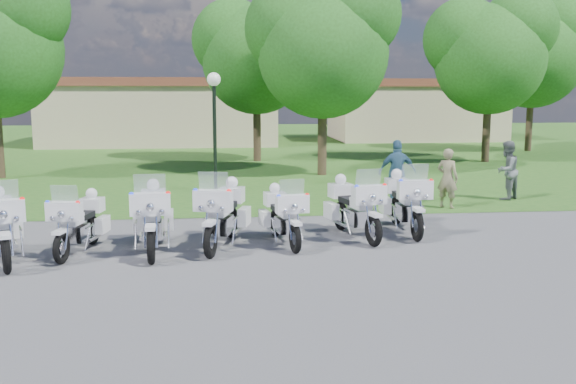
{
  "coord_description": "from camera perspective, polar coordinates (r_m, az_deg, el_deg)",
  "views": [
    {
      "loc": [
        -2.25,
        -13.68,
        3.31
      ],
      "look_at": [
        -0.74,
        1.2,
        0.95
      ],
      "focal_mm": 40.0,
      "sensor_mm": 36.0,
      "label": 1
    }
  ],
  "objects": [
    {
      "name": "building_west",
      "position": [
        41.86,
        -11.03,
        7.1
      ],
      "size": [
        14.56,
        8.32,
        4.1
      ],
      "color": "#C5AF8E",
      "rests_on": "ground"
    },
    {
      "name": "grass_lawn",
      "position": [
        40.87,
        -2.64,
        4.31
      ],
      "size": [
        100.0,
        48.0,
        0.01
      ],
      "primitive_type": "cube",
      "color": "#2A601E",
      "rests_on": "ground"
    },
    {
      "name": "motorcycle_1",
      "position": [
        13.94,
        -18.02,
        -2.56
      ],
      "size": [
        0.98,
        2.23,
        1.51
      ],
      "rotation": [
        0.0,
        0.0,
        2.96
      ],
      "color": "black",
      "rests_on": "ground"
    },
    {
      "name": "motorcycle_5",
      "position": [
        14.73,
        5.87,
        -1.31
      ],
      "size": [
        1.16,
        2.43,
        1.65
      ],
      "rotation": [
        0.0,
        0.0,
        3.37
      ],
      "color": "black",
      "rests_on": "ground"
    },
    {
      "name": "motorcycle_0",
      "position": [
        13.78,
        -24.11,
        -2.69
      ],
      "size": [
        1.4,
        2.41,
        1.7
      ],
      "rotation": [
        0.0,
        0.0,
        3.51
      ],
      "color": "black",
      "rests_on": "ground"
    },
    {
      "name": "motorcycle_3",
      "position": [
        13.82,
        -5.76,
        -1.89
      ],
      "size": [
        1.24,
        2.51,
        1.72
      ],
      "rotation": [
        0.0,
        0.0,
        2.89
      ],
      "color": "black",
      "rests_on": "ground"
    },
    {
      "name": "bystander_a",
      "position": [
        18.76,
        13.99,
        1.17
      ],
      "size": [
        0.73,
        0.73,
        1.71
      ],
      "primitive_type": "imported",
      "rotation": [
        0.0,
        0.0,
        2.38
      ],
      "color": "gray",
      "rests_on": "ground"
    },
    {
      "name": "motorcycle_2",
      "position": [
        13.62,
        -11.95,
        -2.18
      ],
      "size": [
        0.94,
        2.57,
        1.73
      ],
      "rotation": [
        0.0,
        0.0,
        3.21
      ],
      "color": "black",
      "rests_on": "ground"
    },
    {
      "name": "ground",
      "position": [
        14.25,
        3.45,
        -4.48
      ],
      "size": [
        100.0,
        100.0,
        0.0
      ],
      "primitive_type": "plane",
      "color": "#57565C",
      "rests_on": "ground"
    },
    {
      "name": "tree_3",
      "position": [
        31.71,
        17.43,
        12.05
      ],
      "size": [
        5.94,
        5.07,
        7.92
      ],
      "color": "#38281C",
      "rests_on": "ground"
    },
    {
      "name": "motorcycle_6",
      "position": [
        15.45,
        10.33,
        -0.84
      ],
      "size": [
        0.84,
        2.55,
        1.71
      ],
      "rotation": [
        0.0,
        0.0,
        3.13
      ],
      "color": "black",
      "rests_on": "ground"
    },
    {
      "name": "tree_2",
      "position": [
        25.52,
        3.01,
        13.33
      ],
      "size": [
        5.96,
        5.09,
        7.95
      ],
      "color": "#38281C",
      "rests_on": "ground"
    },
    {
      "name": "bystander_b",
      "position": [
        20.72,
        18.85,
        1.81
      ],
      "size": [
        1.11,
        1.08,
        1.81
      ],
      "primitive_type": "imported",
      "rotation": [
        0.0,
        0.0,
        -2.48
      ],
      "color": "slate",
      "rests_on": "ground"
    },
    {
      "name": "motorcycle_4",
      "position": [
        14.02,
        -0.45,
        -2.04
      ],
      "size": [
        0.99,
        2.24,
        1.51
      ],
      "rotation": [
        0.0,
        0.0,
        3.32
      ],
      "color": "black",
      "rests_on": "ground"
    },
    {
      "name": "tree_4",
      "position": [
        38.28,
        20.9,
        11.83
      ],
      "size": [
        6.36,
        5.43,
        8.48
      ],
      "color": "#38281C",
      "rests_on": "ground"
    },
    {
      "name": "lamp_post",
      "position": [
        21.11,
        -6.58,
        7.98
      ],
      "size": [
        0.44,
        0.44,
        3.91
      ],
      "color": "black",
      "rests_on": "ground"
    },
    {
      "name": "tree_1",
      "position": [
        30.64,
        -2.92,
        12.56
      ],
      "size": [
        5.94,
        5.07,
        7.92
      ],
      "color": "#38281C",
      "rests_on": "ground"
    },
    {
      "name": "building_east",
      "position": [
        45.66,
        11.15,
        7.23
      ],
      "size": [
        11.44,
        7.28,
        4.1
      ],
      "color": "#C5AF8E",
      "rests_on": "ground"
    },
    {
      "name": "bystander_c",
      "position": [
        19.07,
        9.69,
        1.72
      ],
      "size": [
        1.13,
        0.5,
        1.9
      ],
      "primitive_type": "imported",
      "rotation": [
        0.0,
        0.0,
        3.1
      ],
      "color": "#386588",
      "rests_on": "ground"
    }
  ]
}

